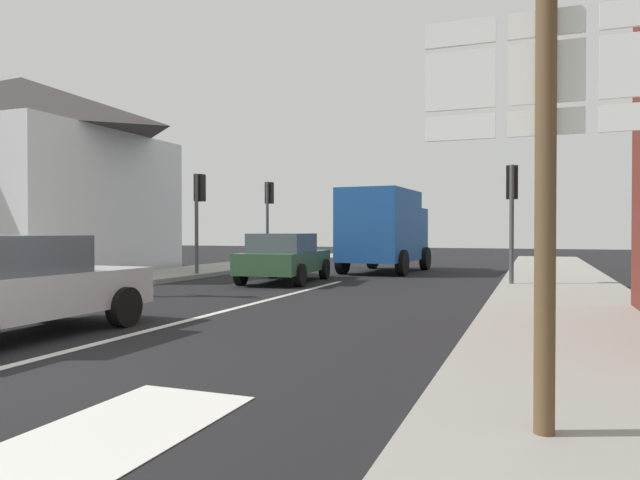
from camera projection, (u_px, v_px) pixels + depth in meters
ground_plane at (316, 288)px, 15.67m from camera, size 80.00×80.00×0.00m
sidewalk_right at (568, 304)px, 11.63m from camera, size 3.03×44.00×0.14m
sidewalk_left at (82, 284)px, 15.95m from camera, size 3.03×44.00×0.14m
lane_centre_stripe at (248, 305)px, 11.92m from camera, size 0.16×12.00×0.01m
lane_turn_arrow at (121, 428)px, 4.46m from camera, size 1.20×2.20×0.01m
clapboard_house_left at (23, 174)px, 21.56m from camera, size 9.29×9.02×7.27m
sedan_near at (7, 285)px, 8.21m from camera, size 1.97×4.20×1.47m
sedan_far at (285, 257)px, 17.39m from camera, size 2.28×4.35×1.47m
delivery_truck at (384, 228)px, 21.64m from camera, size 2.71×5.11×3.05m
route_sign_post at (545, 162)px, 3.95m from camera, size 1.66×0.14×3.20m
traffic_light_near_left at (199, 201)px, 19.26m from camera, size 0.30×0.49×3.44m
traffic_light_near_right at (512, 197)px, 15.54m from camera, size 0.30×0.49×3.31m
traffic_light_far_left at (269, 204)px, 24.30m from camera, size 0.30×0.49×3.61m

